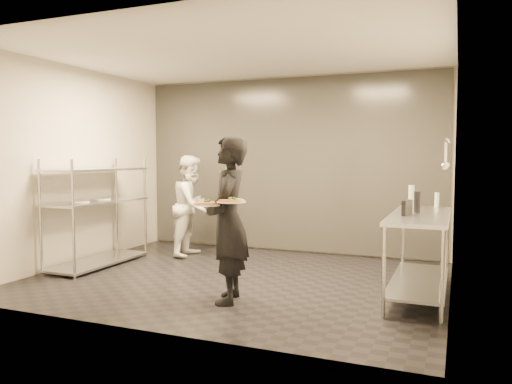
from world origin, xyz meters
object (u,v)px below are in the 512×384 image
at_px(chef, 192,206).
at_px(salad_plate, 231,170).
at_px(pass_rack, 97,211).
at_px(pizza_plate_near, 207,204).
at_px(waiter, 228,220).
at_px(bottle_clear, 437,200).
at_px(bottle_dark, 417,202).
at_px(pizza_plate_far, 231,201).
at_px(prep_counter, 420,241).
at_px(pos_monitor, 407,208).
at_px(bottle_green, 411,196).

height_order(chef, salad_plate, chef).
relative_size(pass_rack, pizza_plate_near, 5.41).
bearing_deg(waiter, bottle_clear, 113.26).
bearing_deg(bottle_dark, pizza_plate_far, -144.19).
relative_size(prep_counter, chef, 1.16).
bearing_deg(pos_monitor, prep_counter, 72.06).
relative_size(pizza_plate_far, pos_monitor, 1.32).
bearing_deg(pass_rack, prep_counter, 0.03).
bearing_deg(bottle_dark, waiter, -151.80).
bearing_deg(bottle_dark, chef, 162.86).
distance_m(pizza_plate_near, bottle_clear, 2.88).
bearing_deg(bottle_green, pass_rack, -169.10).
distance_m(pizza_plate_far, salad_plate, 0.68).
xyz_separation_m(pass_rack, bottle_dark, (4.29, 0.06, 0.27)).
distance_m(pass_rack, pos_monitor, 4.22).
bearing_deg(pizza_plate_far, pos_monitor, 31.02).
bearing_deg(pass_rack, pos_monitor, -2.64).
distance_m(prep_counter, chef, 3.61).
bearing_deg(bottle_dark, prep_counter, -53.70).
height_order(bottle_green, bottle_clear, bottle_green).
xyz_separation_m(pizza_plate_near, bottle_green, (1.82, 1.95, -0.01)).
distance_m(bottle_clear, bottle_dark, 0.77).
distance_m(chef, bottle_dark, 3.56).
height_order(pass_rack, pizza_plate_near, pass_rack).
height_order(waiter, pos_monitor, waiter).
xyz_separation_m(pos_monitor, bottle_clear, (0.26, 1.00, 0.01)).
height_order(prep_counter, waiter, waiter).
bearing_deg(pizza_plate_far, prep_counter, 33.98).
bearing_deg(pizza_plate_far, bottle_dark, 35.81).
bearing_deg(chef, bottle_clear, -98.95).
bearing_deg(pizza_plate_far, pass_rack, 156.29).
height_order(pass_rack, bottle_green, pass_rack).
bearing_deg(pass_rack, pizza_plate_far, -23.71).
bearing_deg(salad_plate, bottle_dark, 18.45).
relative_size(pizza_plate_far, salad_plate, 1.17).
bearing_deg(bottle_clear, chef, 175.20).
bearing_deg(waiter, pos_monitor, 95.05).
bearing_deg(prep_counter, bottle_green, 101.51).
height_order(pizza_plate_far, salad_plate, salad_plate).
relative_size(pizza_plate_far, bottle_green, 1.12).
bearing_deg(chef, pizza_plate_near, -151.35).
distance_m(pass_rack, pizza_plate_near, 2.63).
bearing_deg(pizza_plate_near, bottle_clear, 42.65).
height_order(salad_plate, pos_monitor, salad_plate).
bearing_deg(pos_monitor, pass_rack, -169.18).
height_order(prep_counter, bottle_dark, bottle_dark).
height_order(pizza_plate_far, pos_monitor, pizza_plate_far).
bearing_deg(bottle_dark, pass_rack, -179.26).
bearing_deg(chef, pass_rack, 136.78).
bearing_deg(prep_counter, bottle_clear, 80.41).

